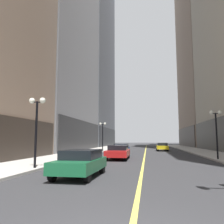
# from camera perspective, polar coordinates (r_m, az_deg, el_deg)

# --- Properties ---
(ground_plane) EXTENTS (200.00, 200.00, 0.00)m
(ground_plane) POSITION_cam_1_polar(r_m,az_deg,el_deg) (38.63, 8.35, -9.54)
(ground_plane) COLOR #2D2D30
(sidewalk_left) EXTENTS (4.50, 78.00, 0.15)m
(sidewalk_left) POSITION_cam_1_polar(r_m,az_deg,el_deg) (39.57, -3.85, -9.43)
(sidewalk_left) COLOR #ADA8A0
(sidewalk_left) RESTS_ON ground
(sidewalk_right) EXTENTS (4.50, 78.00, 0.15)m
(sidewalk_right) POSITION_cam_1_polar(r_m,az_deg,el_deg) (39.42, 20.58, -9.02)
(sidewalk_right) COLOR #ADA8A0
(sidewalk_right) RESTS_ON ground
(lane_centre_stripe) EXTENTS (0.16, 70.00, 0.01)m
(lane_centre_stripe) POSITION_cam_1_polar(r_m,az_deg,el_deg) (38.63, 8.35, -9.54)
(lane_centre_stripe) COLOR #E5D64C
(lane_centre_stripe) RESTS_ON ground
(building_left_far) EXTENTS (15.92, 26.00, 57.02)m
(building_left_far) POSITION_cam_1_polar(r_m,az_deg,el_deg) (71.42, -7.34, 15.04)
(building_left_far) COLOR slate
(building_left_far) RESTS_ON ground
(building_right_far) EXTENTS (14.76, 26.00, 61.85)m
(building_right_far) POSITION_cam_1_polar(r_m,az_deg,el_deg) (72.03, 23.06, 17.44)
(building_right_far) COLOR gray
(building_right_far) RESTS_ON ground
(car_green) EXTENTS (1.95, 4.12, 1.32)m
(car_green) POSITION_cam_1_polar(r_m,az_deg,el_deg) (11.79, -7.86, -12.27)
(car_green) COLOR #196038
(car_green) RESTS_ON ground
(car_red) EXTENTS (2.00, 4.68, 1.32)m
(car_red) POSITION_cam_1_polar(r_m,az_deg,el_deg) (21.72, 1.58, -9.83)
(car_red) COLOR #B21919
(car_red) RESTS_ON ground
(car_blue) EXTENTS (1.90, 4.28, 1.32)m
(car_blue) POSITION_cam_1_polar(r_m,az_deg,el_deg) (29.52, 2.30, -9.05)
(car_blue) COLOR navy
(car_blue) RESTS_ON ground
(car_yellow) EXTENTS (1.78, 4.58, 1.32)m
(car_yellow) POSITION_cam_1_polar(r_m,az_deg,el_deg) (38.70, 12.39, -8.38)
(car_yellow) COLOR yellow
(car_yellow) RESTS_ON ground
(street_lamp_left_near) EXTENTS (1.06, 0.36, 4.43)m
(street_lamp_left_near) POSITION_cam_1_polar(r_m,az_deg,el_deg) (14.87, -18.28, -1.06)
(street_lamp_left_near) COLOR black
(street_lamp_left_near) RESTS_ON ground
(street_lamp_left_far) EXTENTS (1.06, 0.36, 4.43)m
(street_lamp_left_far) POSITION_cam_1_polar(r_m,az_deg,el_deg) (35.11, -2.34, -4.57)
(street_lamp_left_far) COLOR black
(street_lamp_left_far) RESTS_ON ground
(street_lamp_right_mid) EXTENTS (1.06, 0.36, 4.43)m
(street_lamp_right_mid) POSITION_cam_1_polar(r_m,az_deg,el_deg) (22.30, 24.51, -2.62)
(street_lamp_right_mid) COLOR black
(street_lamp_right_mid) RESTS_ON ground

